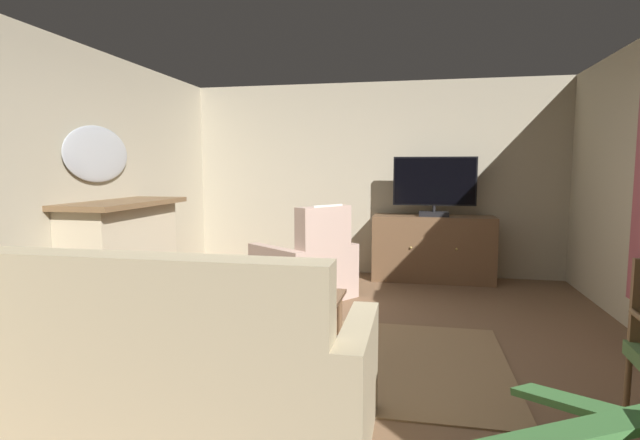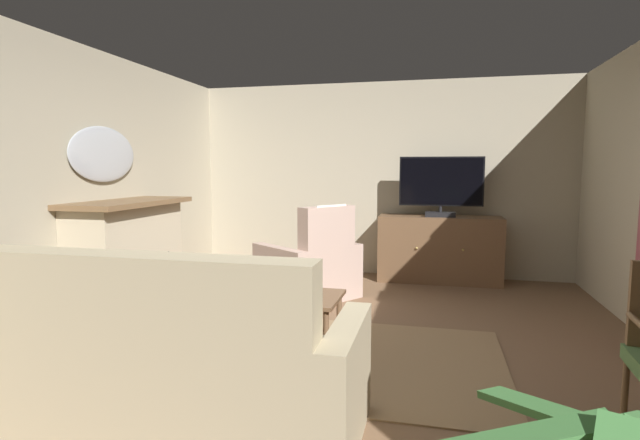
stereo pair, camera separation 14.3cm
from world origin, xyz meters
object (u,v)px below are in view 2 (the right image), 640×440
at_px(wall_mirror_oval, 104,154).
at_px(television, 441,185).
at_px(sofa_floral, 162,369).
at_px(tv_remote, 264,290).
at_px(coffee_table, 272,299).
at_px(fireplace, 130,259).
at_px(tv_cabinet, 439,251).
at_px(armchair_in_far_corner, 311,269).

distance_m(wall_mirror_oval, television, 3.92).
bearing_deg(sofa_floral, tv_remote, 85.57).
xyz_separation_m(wall_mirror_oval, coffee_table, (1.95, -0.57, -1.20)).
xyz_separation_m(fireplace, television, (3.06, 2.07, 0.70)).
xyz_separation_m(tv_cabinet, coffee_table, (-1.36, -2.70, -0.00)).
relative_size(television, tv_remote, 6.13).
bearing_deg(tv_cabinet, fireplace, -145.22).
bearing_deg(armchair_in_far_corner, television, 37.67).
bearing_deg(fireplace, sofa_floral, -51.44).
distance_m(tv_cabinet, coffee_table, 3.02).
relative_size(tv_remote, armchair_in_far_corner, 0.13).
relative_size(tv_cabinet, armchair_in_far_corner, 1.23).
bearing_deg(television, armchair_in_far_corner, -142.33).
xyz_separation_m(tv_cabinet, sofa_floral, (-1.55, -4.03, -0.05)).
relative_size(coffee_table, armchair_in_far_corner, 0.90).
xyz_separation_m(television, armchair_in_far_corner, (-1.42, -1.10, -0.93)).
bearing_deg(tv_remote, sofa_floral, -36.02).
bearing_deg(armchair_in_far_corner, tv_remote, -90.55).
bearing_deg(television, fireplace, -145.90).
distance_m(fireplace, sofa_floral, 2.44).
bearing_deg(wall_mirror_oval, armchair_in_far_corner, 27.31).
height_order(television, coffee_table, television).
relative_size(fireplace, wall_mirror_oval, 1.50).
distance_m(wall_mirror_oval, armchair_in_far_corner, 2.48).
relative_size(tv_cabinet, sofa_floral, 0.70).
relative_size(coffee_table, tv_remote, 6.70).
bearing_deg(wall_mirror_oval, fireplace, -0.00).
bearing_deg(coffee_table, tv_cabinet, 63.26).
height_order(sofa_floral, armchair_in_far_corner, armchair_in_far_corner).
relative_size(television, armchair_in_far_corner, 0.83).
height_order(fireplace, sofa_floral, fireplace).
bearing_deg(wall_mirror_oval, sofa_floral, -47.15).
distance_m(wall_mirror_oval, coffee_table, 2.36).
bearing_deg(tv_remote, armchair_in_far_corner, 147.86).
distance_m(fireplace, armchair_in_far_corner, 1.92).
distance_m(coffee_table, sofa_floral, 1.35).
xyz_separation_m(coffee_table, tv_remote, (-0.08, 0.05, 0.06)).
relative_size(fireplace, tv_cabinet, 0.96).
relative_size(fireplace, coffee_table, 1.30).
relative_size(coffee_table, sofa_floral, 0.51).
xyz_separation_m(tv_remote, armchair_in_far_corner, (0.01, 1.50, -0.13)).
height_order(tv_cabinet, armchair_in_far_corner, armchair_in_far_corner).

